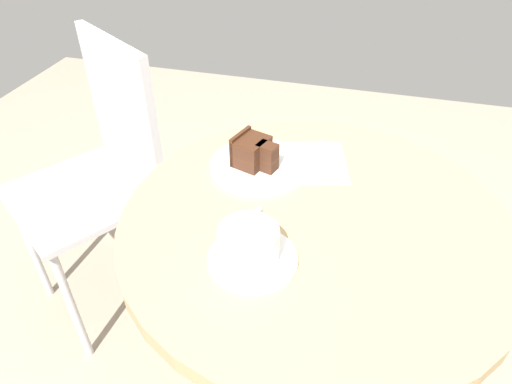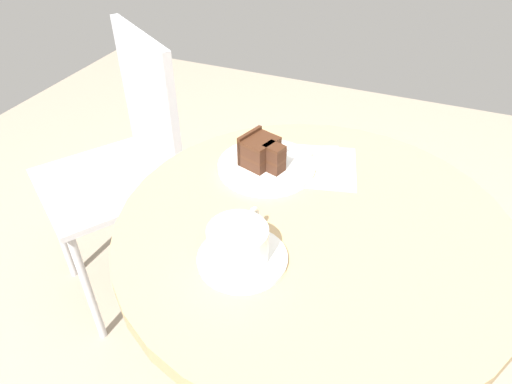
{
  "view_description": "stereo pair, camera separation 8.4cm",
  "coord_description": "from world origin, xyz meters",
  "px_view_note": "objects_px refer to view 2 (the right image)",
  "views": [
    {
      "loc": [
        -0.65,
        -0.06,
        1.3
      ],
      "look_at": [
        -0.0,
        0.11,
        0.79
      ],
      "focal_mm": 32.0,
      "sensor_mm": 36.0,
      "label": 1
    },
    {
      "loc": [
        -0.62,
        -0.14,
        1.3
      ],
      "look_at": [
        -0.0,
        0.11,
        0.79
      ],
      "focal_mm": 32.0,
      "sensor_mm": 36.0,
      "label": 2
    }
  ],
  "objects_px": {
    "cake_plate": "(267,166)",
    "fork": "(286,153)",
    "saucer": "(242,258)",
    "teaspoon": "(218,250)",
    "cafe_chair": "(128,154)",
    "coffee_cup": "(239,242)",
    "napkin": "(313,165)",
    "cake_slice": "(261,152)"
  },
  "relations": [
    {
      "from": "teaspoon",
      "to": "cake_plate",
      "type": "distance_m",
      "value": 0.27
    },
    {
      "from": "cake_plate",
      "to": "cake_slice",
      "type": "bearing_deg",
      "value": 120.09
    },
    {
      "from": "cake_slice",
      "to": "cake_plate",
      "type": "bearing_deg",
      "value": -59.91
    },
    {
      "from": "saucer",
      "to": "cafe_chair",
      "type": "distance_m",
      "value": 0.77
    },
    {
      "from": "cafe_chair",
      "to": "fork",
      "type": "bearing_deg",
      "value": 19.64
    },
    {
      "from": "fork",
      "to": "cafe_chair",
      "type": "xyz_separation_m",
      "value": [
        0.14,
        0.55,
        -0.22
      ]
    },
    {
      "from": "coffee_cup",
      "to": "cake_plate",
      "type": "height_order",
      "value": "coffee_cup"
    },
    {
      "from": "cafe_chair",
      "to": "cake_slice",
      "type": "bearing_deg",
      "value": 13.05
    },
    {
      "from": "cake_plate",
      "to": "saucer",
      "type": "bearing_deg",
      "value": -167.1
    },
    {
      "from": "fork",
      "to": "napkin",
      "type": "distance_m",
      "value": 0.06
    },
    {
      "from": "coffee_cup",
      "to": "cake_plate",
      "type": "xyz_separation_m",
      "value": [
        0.27,
        0.05,
        -0.03
      ]
    },
    {
      "from": "cake_plate",
      "to": "cake_slice",
      "type": "xyz_separation_m",
      "value": [
        -0.01,
        0.01,
        0.04
      ]
    },
    {
      "from": "coffee_cup",
      "to": "teaspoon",
      "type": "xyz_separation_m",
      "value": [
        -0.0,
        0.04,
        -0.03
      ]
    },
    {
      "from": "saucer",
      "to": "teaspoon",
      "type": "relative_size",
      "value": 1.79
    },
    {
      "from": "cake_slice",
      "to": "fork",
      "type": "distance_m",
      "value": 0.07
    },
    {
      "from": "fork",
      "to": "cafe_chair",
      "type": "height_order",
      "value": "cafe_chair"
    },
    {
      "from": "cake_plate",
      "to": "napkin",
      "type": "height_order",
      "value": "cake_plate"
    },
    {
      "from": "saucer",
      "to": "teaspoon",
      "type": "height_order",
      "value": "teaspoon"
    },
    {
      "from": "cake_plate",
      "to": "coffee_cup",
      "type": "bearing_deg",
      "value": -168.34
    },
    {
      "from": "teaspoon",
      "to": "cake_slice",
      "type": "bearing_deg",
      "value": -30.12
    },
    {
      "from": "teaspoon",
      "to": "fork",
      "type": "xyz_separation_m",
      "value": [
        0.32,
        -0.01,
        0.0
      ]
    },
    {
      "from": "cake_slice",
      "to": "cafe_chair",
      "type": "xyz_separation_m",
      "value": [
        0.19,
        0.52,
        -0.25
      ]
    },
    {
      "from": "cake_plate",
      "to": "cafe_chair",
      "type": "xyz_separation_m",
      "value": [
        0.19,
        0.53,
        -0.21
      ]
    },
    {
      "from": "coffee_cup",
      "to": "cake_plate",
      "type": "bearing_deg",
      "value": 11.66
    },
    {
      "from": "cake_plate",
      "to": "fork",
      "type": "distance_m",
      "value": 0.06
    },
    {
      "from": "coffee_cup",
      "to": "teaspoon",
      "type": "distance_m",
      "value": 0.05
    },
    {
      "from": "coffee_cup",
      "to": "teaspoon",
      "type": "height_order",
      "value": "coffee_cup"
    },
    {
      "from": "cafe_chair",
      "to": "cake_plate",
      "type": "bearing_deg",
      "value": 13.94
    },
    {
      "from": "saucer",
      "to": "fork",
      "type": "height_order",
      "value": "fork"
    },
    {
      "from": "teaspoon",
      "to": "cake_slice",
      "type": "xyz_separation_m",
      "value": [
        0.26,
        0.03,
        0.03
      ]
    },
    {
      "from": "cake_slice",
      "to": "cafe_chair",
      "type": "bearing_deg",
      "value": 69.37
    },
    {
      "from": "teaspoon",
      "to": "napkin",
      "type": "bearing_deg",
      "value": -48.9
    },
    {
      "from": "saucer",
      "to": "coffee_cup",
      "type": "relative_size",
      "value": 1.12
    },
    {
      "from": "saucer",
      "to": "napkin",
      "type": "bearing_deg",
      "value": -5.27
    },
    {
      "from": "cake_plate",
      "to": "teaspoon",
      "type": "bearing_deg",
      "value": -176.17
    },
    {
      "from": "saucer",
      "to": "teaspoon",
      "type": "bearing_deg",
      "value": 95.75
    },
    {
      "from": "fork",
      "to": "teaspoon",
      "type": "bearing_deg",
      "value": -103.28
    },
    {
      "from": "saucer",
      "to": "cafe_chair",
      "type": "height_order",
      "value": "cafe_chair"
    },
    {
      "from": "saucer",
      "to": "cake_plate",
      "type": "height_order",
      "value": "cake_plate"
    },
    {
      "from": "coffee_cup",
      "to": "napkin",
      "type": "xyz_separation_m",
      "value": [
        0.31,
        -0.03,
        -0.04
      ]
    },
    {
      "from": "cake_slice",
      "to": "napkin",
      "type": "distance_m",
      "value": 0.12
    },
    {
      "from": "saucer",
      "to": "fork",
      "type": "xyz_separation_m",
      "value": [
        0.32,
        0.03,
        0.01
      ]
    }
  ]
}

